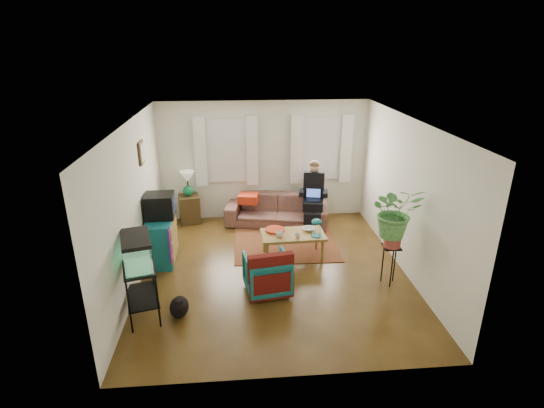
{
  "coord_description": "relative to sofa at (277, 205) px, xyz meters",
  "views": [
    {
      "loc": [
        -0.6,
        -6.45,
        3.77
      ],
      "look_at": [
        0.0,
        0.4,
        1.1
      ],
      "focal_mm": 28.0,
      "sensor_mm": 36.0,
      "label": 1
    }
  ],
  "objects": [
    {
      "name": "floor",
      "position": [
        -0.25,
        -2.05,
        -0.42
      ],
      "size": [
        4.5,
        5.0,
        0.01
      ],
      "primitive_type": "cube",
      "color": "#4F2B14",
      "rests_on": "ground"
    },
    {
      "name": "crt_tv",
      "position": [
        -2.22,
        -1.38,
        0.61
      ],
      "size": [
        0.5,
        0.46,
        0.43
      ],
      "primitive_type": "cube",
      "rotation": [
        0.0,
        0.0,
        0.02
      ],
      "color": "black",
      "rests_on": "dresser"
    },
    {
      "name": "snack_tray",
      "position": [
        -0.18,
        -1.42,
        0.07
      ],
      "size": [
        0.37,
        0.37,
        0.04
      ],
      "primitive_type": "cylinder",
      "rotation": [
        0.0,
        0.0,
        0.04
      ],
      "color": "#B21414",
      "rests_on": "coffee_table"
    },
    {
      "name": "potted_plant",
      "position": [
        1.6,
        -2.61,
        0.72
      ],
      "size": [
        0.81,
        0.71,
        0.86
      ],
      "primitive_type": "imported",
      "rotation": [
        0.0,
        0.0,
        -0.06
      ],
      "color": "#599947",
      "rests_on": "plant_stand"
    },
    {
      "name": "sofa",
      "position": [
        0.0,
        0.0,
        0.0
      ],
      "size": [
        2.29,
        1.27,
        0.85
      ],
      "primitive_type": "imported",
      "rotation": [
        0.0,
        0.0,
        -0.2
      ],
      "color": "brown",
      "rests_on": "floor"
    },
    {
      "name": "side_table",
      "position": [
        -1.9,
        0.25,
        -0.11
      ],
      "size": [
        0.5,
        0.5,
        0.62
      ],
      "primitive_type": "cube",
      "rotation": [
        0.0,
        0.0,
        0.21
      ],
      "color": "#402C18",
      "rests_on": "floor"
    },
    {
      "name": "aquarium",
      "position": [
        -2.25,
        -3.17,
        0.64
      ],
      "size": [
        0.55,
        0.76,
        0.44
      ],
      "primitive_type": "cube",
      "rotation": [
        0.0,
        0.0,
        0.27
      ],
      "color": "#7FD899",
      "rests_on": "aquarium_stand"
    },
    {
      "name": "bowl",
      "position": [
        0.45,
        -1.45,
        0.08
      ],
      "size": [
        0.23,
        0.23,
        0.06
      ],
      "primitive_type": "imported",
      "rotation": [
        0.0,
        0.0,
        0.04
      ],
      "color": "white",
      "rests_on": "coffee_table"
    },
    {
      "name": "black_cat",
      "position": [
        -1.74,
        -3.21,
        -0.24
      ],
      "size": [
        0.35,
        0.47,
        0.36
      ],
      "primitive_type": "ellipsoid",
      "rotation": [
        0.0,
        0.0,
        0.2
      ],
      "color": "black",
      "rests_on": "floor"
    },
    {
      "name": "cup_b",
      "position": [
        0.2,
        -1.75,
        0.1
      ],
      "size": [
        0.11,
        0.11,
        0.1
      ],
      "primitive_type": "imported",
      "rotation": [
        0.0,
        0.0,
        0.04
      ],
      "color": "beige",
      "rests_on": "coffee_table"
    },
    {
      "name": "picture_frame",
      "position": [
        -2.46,
        -1.2,
        1.53
      ],
      "size": [
        0.04,
        0.32,
        0.4
      ],
      "primitive_type": "cube",
      "color": "#3D2616",
      "rests_on": "wall_left"
    },
    {
      "name": "curtains_left",
      "position": [
        -1.05,
        0.35,
        1.13
      ],
      "size": [
        1.36,
        0.06,
        1.5
      ],
      "primitive_type": "cube",
      "color": "white",
      "rests_on": "wall_back"
    },
    {
      "name": "coffee_table",
      "position": [
        0.14,
        -1.56,
        -0.18
      ],
      "size": [
        1.17,
        0.67,
        0.48
      ],
      "primitive_type": "cube",
      "rotation": [
        0.0,
        0.0,
        0.04
      ],
      "color": "brown",
      "rests_on": "floor"
    },
    {
      "name": "window_left",
      "position": [
        -1.05,
        0.43,
        1.13
      ],
      "size": [
        1.08,
        0.04,
        1.38
      ],
      "primitive_type": "cube",
      "color": "white",
      "rests_on": "wall_back"
    },
    {
      "name": "cup_a",
      "position": [
        -0.12,
        -1.68,
        0.1
      ],
      "size": [
        0.13,
        0.13,
        0.1
      ],
      "primitive_type": "imported",
      "rotation": [
        0.0,
        0.0,
        0.04
      ],
      "color": "white",
      "rests_on": "coffee_table"
    },
    {
      "name": "serape_throw",
      "position": [
        -0.37,
        -2.93,
        0.07
      ],
      "size": [
        0.71,
        0.27,
        0.57
      ],
      "primitive_type": "cube",
      "rotation": [
        0.0,
        0.0,
        0.16
      ],
      "color": "#9E0A0A",
      "rests_on": "armchair"
    },
    {
      "name": "window_right",
      "position": [
        1.0,
        0.43,
        1.13
      ],
      "size": [
        1.08,
        0.04,
        1.38
      ],
      "primitive_type": "cube",
      "color": "white",
      "rests_on": "wall_back"
    },
    {
      "name": "aquarium_stand",
      "position": [
        -2.25,
        -3.17,
        -0.0
      ],
      "size": [
        0.61,
        0.84,
        0.84
      ],
      "primitive_type": "cube",
      "rotation": [
        0.0,
        0.0,
        0.27
      ],
      "color": "black",
      "rests_on": "floor"
    },
    {
      "name": "wall_right",
      "position": [
        2.0,
        -2.05,
        0.88
      ],
      "size": [
        0.01,
        5.0,
        2.6
      ],
      "primitive_type": "cube",
      "color": "silver",
      "rests_on": "floor"
    },
    {
      "name": "seated_person",
      "position": [
        0.76,
        -0.16,
        0.22
      ],
      "size": [
        0.66,
        0.76,
        1.29
      ],
      "primitive_type": null,
      "rotation": [
        0.0,
        0.0,
        -0.2
      ],
      "color": "black",
      "rests_on": "sofa"
    },
    {
      "name": "wall_left",
      "position": [
        -2.5,
        -2.05,
        0.88
      ],
      "size": [
        0.01,
        5.0,
        2.6
      ],
      "primitive_type": "cube",
      "color": "silver",
      "rests_on": "floor"
    },
    {
      "name": "wall_front",
      "position": [
        -0.25,
        -4.55,
        0.88
      ],
      "size": [
        4.5,
        0.01,
        2.6
      ],
      "primitive_type": "cube",
      "color": "silver",
      "rests_on": "floor"
    },
    {
      "name": "birdcage",
      "position": [
        0.54,
        -1.7,
        0.22
      ],
      "size": [
        0.2,
        0.2,
        0.33
      ],
      "primitive_type": null,
      "rotation": [
        0.0,
        0.0,
        0.04
      ],
      "color": "#115B6B",
      "rests_on": "coffee_table"
    },
    {
      "name": "area_rug",
      "position": [
        0.07,
        -1.05,
        -0.42
      ],
      "size": [
        2.03,
        1.64,
        0.01
      ],
      "primitive_type": "cube",
      "rotation": [
        0.0,
        0.0,
        -0.02
      ],
      "color": "maroon",
      "rests_on": "floor"
    },
    {
      "name": "armchair",
      "position": [
        -0.42,
        -2.66,
        -0.08
      ],
      "size": [
        0.77,
        0.73,
        0.69
      ],
      "primitive_type": "imported",
      "rotation": [
        0.0,
        0.0,
        3.3
      ],
      "color": "#137175",
      "rests_on": "floor"
    },
    {
      "name": "table_lamp",
      "position": [
        -1.9,
        0.25,
        0.46
      ],
      "size": [
        0.38,
        0.38,
        0.56
      ],
      "primitive_type": null,
      "rotation": [
        0.0,
        0.0,
        0.21
      ],
      "color": "white",
      "rests_on": "side_table"
    },
    {
      "name": "wall_back",
      "position": [
        -0.25,
        0.45,
        0.88
      ],
      "size": [
        4.5,
        0.01,
        2.6
      ],
      "primitive_type": "cube",
      "color": "silver",
      "rests_on": "floor"
    },
    {
      "name": "curtains_right",
      "position": [
        1.0,
        0.35,
        1.13
      ],
      "size": [
        1.36,
        0.06,
        1.5
      ],
      "primitive_type": "cube",
      "color": "white",
      "rests_on": "wall_back"
    },
    {
      "name": "dresser",
      "position": [
        -2.24,
        -1.47,
        -0.02
      ],
      "size": [
        0.47,
        0.91,
        0.81
      ],
      "primitive_type": "cube",
      "rotation": [
        0.0,
        0.0,
        0.02
      ],
      "color": "#116368",
      "rests_on": "floor"
    },
    {
      "name": "plant_stand",
      "position": [
        1.6,
        -2.61,
        -0.08
      ],
      "size": [
        0.3,
        0.3,
        0.68
      ],
      "primitive_type": "cube",
      "rotation": [
        0.0,
        0.0,
        -0.06
      ],
      "color": "black",
      "rests_on": "floor"
    },
    {
      "name": "ceiling",
      "position": [
        -0.25,
        -2.05,
        2.18
      ],
      "size": [
        4.5,
        5.0,
        0.01
      ],
      "primitive_type": "cube",
      "color": "white",
      "rests_on": "wall_back"
    }
  ]
}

